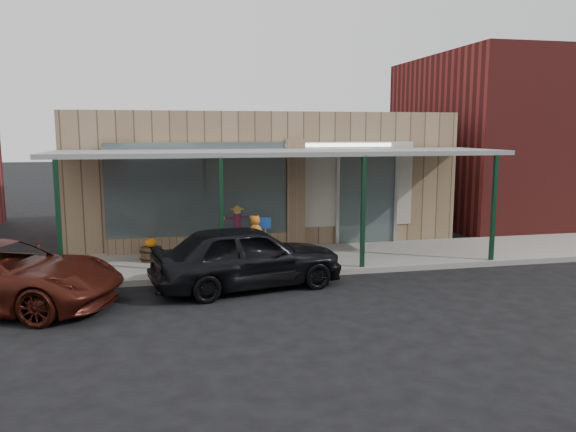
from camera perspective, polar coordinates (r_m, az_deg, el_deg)
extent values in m
plane|color=black|center=(12.22, 2.89, -8.63)|extent=(120.00, 120.00, 0.00)
cube|color=gray|center=(15.58, -0.56, -4.53)|extent=(40.00, 3.20, 0.15)
cube|color=#917558|center=(19.76, -3.28, 4.20)|extent=(12.00, 6.00, 4.20)
cube|color=#4B5A5C|center=(16.42, -9.15, 2.50)|extent=(5.20, 0.06, 2.80)
cube|color=#4B5A5C|center=(17.65, 7.97, 1.64)|extent=(1.80, 0.06, 2.80)
cube|color=#917558|center=(16.90, 0.73, 2.10)|extent=(0.55, 0.30, 3.40)
cube|color=#917558|center=(16.71, -9.04, -2.77)|extent=(5.20, 0.30, 0.50)
cube|color=#ABA698|center=(16.79, -1.66, 3.08)|extent=(9.00, 0.02, 2.60)
cube|color=white|center=(16.69, -1.66, 7.18)|extent=(7.50, 0.03, 0.10)
cube|color=gray|center=(15.18, -0.58, 6.47)|extent=(12.00, 3.00, 0.12)
cube|color=#10321E|center=(13.79, -22.26, -0.66)|extent=(0.10, 0.10, 2.95)
cube|color=#10321E|center=(13.63, -6.76, -0.18)|extent=(0.10, 0.10, 2.95)
cube|color=#10321E|center=(14.41, 7.63, 0.29)|extent=(0.10, 0.10, 2.95)
cube|color=#10321E|center=(16.04, 20.16, 0.68)|extent=(0.10, 0.10, 2.95)
cube|color=maroon|center=(26.01, 26.12, 6.94)|extent=(12.00, 8.00, 6.50)
cylinder|color=#4C391E|center=(16.04, -5.13, -3.24)|extent=(0.64, 0.64, 0.36)
cylinder|color=navy|center=(15.98, -5.15, -2.12)|extent=(0.23, 0.23, 0.27)
cylinder|color=maroon|center=(15.91, -5.16, -0.74)|extent=(0.26, 0.26, 0.50)
sphere|color=tan|center=(15.86, -5.18, 0.49)|extent=(0.20, 0.20, 0.20)
cone|color=tan|center=(15.84, -5.19, 0.91)|extent=(0.33, 0.33, 0.13)
cylinder|color=#4C391E|center=(15.59, -13.72, -3.77)|extent=(0.73, 0.73, 0.38)
ellipsoid|color=orange|center=(15.53, -13.76, -2.64)|extent=(0.30, 0.30, 0.25)
cylinder|color=#4C471E|center=(15.50, -13.78, -2.12)|extent=(0.04, 0.04, 0.06)
cylinder|color=gray|center=(14.17, -2.29, -3.36)|extent=(0.04, 0.04, 1.06)
cube|color=#1749B1|center=(14.05, -2.31, -0.70)|extent=(0.27, 0.09, 0.28)
imported|color=black|center=(13.05, -4.16, -4.10)|extent=(4.68, 2.62, 1.50)
ellipsoid|color=#D46125|center=(13.88, -3.31, -1.69)|extent=(0.33, 0.27, 0.42)
sphere|color=#D46125|center=(13.87, -3.35, -0.47)|extent=(0.24, 0.24, 0.24)
cylinder|color=#197431|center=(13.85, -3.32, -1.01)|extent=(0.16, 0.16, 0.02)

